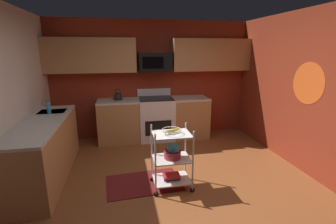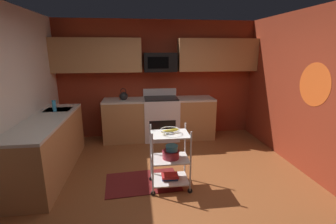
{
  "view_description": "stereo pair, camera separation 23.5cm",
  "coord_description": "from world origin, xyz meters",
  "px_view_note": "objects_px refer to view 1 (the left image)",
  "views": [
    {
      "loc": [
        -0.7,
        -3.05,
        1.97
      ],
      "look_at": [
        -0.02,
        0.42,
        1.05
      ],
      "focal_mm": 25.82,
      "sensor_mm": 36.0,
      "label": 1
    },
    {
      "loc": [
        -0.47,
        -3.09,
        1.97
      ],
      "look_at": [
        -0.02,
        0.42,
        1.05
      ],
      "focal_mm": 25.82,
      "sensor_mm": 36.0,
      "label": 2
    }
  ],
  "objects_px": {
    "microwave": "(155,62)",
    "book_stack": "(171,176)",
    "rolling_cart": "(172,158)",
    "mixing_bowl_small": "(173,148)",
    "oven_range": "(156,118)",
    "fruit_bowl": "(172,130)",
    "mixing_bowl_large": "(172,154)",
    "dish_soap_bottle": "(49,108)",
    "kettle": "(118,97)"
  },
  "relations": [
    {
      "from": "fruit_bowl",
      "to": "mixing_bowl_large",
      "type": "height_order",
      "value": "fruit_bowl"
    },
    {
      "from": "rolling_cart",
      "to": "kettle",
      "type": "bearing_deg",
      "value": 109.77
    },
    {
      "from": "fruit_bowl",
      "to": "mixing_bowl_large",
      "type": "xyz_separation_m",
      "value": [
        0.01,
        0.0,
        -0.36
      ]
    },
    {
      "from": "microwave",
      "to": "book_stack",
      "type": "distance_m",
      "value": 2.64
    },
    {
      "from": "mixing_bowl_large",
      "to": "mixing_bowl_small",
      "type": "height_order",
      "value": "mixing_bowl_small"
    },
    {
      "from": "oven_range",
      "to": "mixing_bowl_small",
      "type": "height_order",
      "value": "oven_range"
    },
    {
      "from": "oven_range",
      "to": "microwave",
      "type": "xyz_separation_m",
      "value": [
        -0.0,
        0.1,
        1.22
      ]
    },
    {
      "from": "microwave",
      "to": "fruit_bowl",
      "type": "distance_m",
      "value": 2.3
    },
    {
      "from": "oven_range",
      "to": "kettle",
      "type": "height_order",
      "value": "kettle"
    },
    {
      "from": "oven_range",
      "to": "kettle",
      "type": "bearing_deg",
      "value": -179.73
    },
    {
      "from": "book_stack",
      "to": "oven_range",
      "type": "bearing_deg",
      "value": 87.84
    },
    {
      "from": "mixing_bowl_small",
      "to": "kettle",
      "type": "height_order",
      "value": "kettle"
    },
    {
      "from": "microwave",
      "to": "rolling_cart",
      "type": "bearing_deg",
      "value": -92.04
    },
    {
      "from": "fruit_bowl",
      "to": "book_stack",
      "type": "distance_m",
      "value": 0.71
    },
    {
      "from": "oven_range",
      "to": "rolling_cart",
      "type": "xyz_separation_m",
      "value": [
        -0.08,
        -2.04,
        -0.03
      ]
    },
    {
      "from": "rolling_cart",
      "to": "mixing_bowl_small",
      "type": "xyz_separation_m",
      "value": [
        0.03,
        -0.01,
        0.17
      ]
    },
    {
      "from": "mixing_bowl_small",
      "to": "book_stack",
      "type": "xyz_separation_m",
      "value": [
        -0.03,
        0.01,
        -0.45
      ]
    },
    {
      "from": "kettle",
      "to": "fruit_bowl",
      "type": "bearing_deg",
      "value": -70.23
    },
    {
      "from": "fruit_bowl",
      "to": "rolling_cart",
      "type": "bearing_deg",
      "value": -116.57
    },
    {
      "from": "microwave",
      "to": "kettle",
      "type": "relative_size",
      "value": 2.65
    },
    {
      "from": "oven_range",
      "to": "mixing_bowl_large",
      "type": "xyz_separation_m",
      "value": [
        -0.06,
        -2.04,
        0.04
      ]
    },
    {
      "from": "book_stack",
      "to": "dish_soap_bottle",
      "type": "distance_m",
      "value": 2.35
    },
    {
      "from": "microwave",
      "to": "dish_soap_bottle",
      "type": "bearing_deg",
      "value": -152.8
    },
    {
      "from": "book_stack",
      "to": "dish_soap_bottle",
      "type": "height_order",
      "value": "dish_soap_bottle"
    },
    {
      "from": "oven_range",
      "to": "dish_soap_bottle",
      "type": "bearing_deg",
      "value": -155.29
    },
    {
      "from": "rolling_cart",
      "to": "kettle",
      "type": "height_order",
      "value": "kettle"
    },
    {
      "from": "fruit_bowl",
      "to": "dish_soap_bottle",
      "type": "height_order",
      "value": "dish_soap_bottle"
    },
    {
      "from": "microwave",
      "to": "dish_soap_bottle",
      "type": "xyz_separation_m",
      "value": [
        -1.95,
        -1.0,
        -0.68
      ]
    },
    {
      "from": "oven_range",
      "to": "mixing_bowl_small",
      "type": "xyz_separation_m",
      "value": [
        -0.05,
        -2.05,
        0.14
      ]
    },
    {
      "from": "book_stack",
      "to": "mixing_bowl_large",
      "type": "bearing_deg",
      "value": 0.0
    },
    {
      "from": "microwave",
      "to": "rolling_cart",
      "type": "height_order",
      "value": "microwave"
    },
    {
      "from": "book_stack",
      "to": "dish_soap_bottle",
      "type": "relative_size",
      "value": 1.21
    },
    {
      "from": "mixing_bowl_large",
      "to": "dish_soap_bottle",
      "type": "xyz_separation_m",
      "value": [
        -1.89,
        1.14,
        0.5
      ]
    },
    {
      "from": "book_stack",
      "to": "kettle",
      "type": "distance_m",
      "value": 2.32
    },
    {
      "from": "mixing_bowl_large",
      "to": "kettle",
      "type": "height_order",
      "value": "kettle"
    },
    {
      "from": "rolling_cart",
      "to": "fruit_bowl",
      "type": "relative_size",
      "value": 3.36
    },
    {
      "from": "oven_range",
      "to": "fruit_bowl",
      "type": "xyz_separation_m",
      "value": [
        -0.08,
        -2.04,
        0.4
      ]
    },
    {
      "from": "fruit_bowl",
      "to": "book_stack",
      "type": "relative_size",
      "value": 1.12
    },
    {
      "from": "fruit_bowl",
      "to": "mixing_bowl_large",
      "type": "distance_m",
      "value": 0.36
    },
    {
      "from": "microwave",
      "to": "mixing_bowl_small",
      "type": "xyz_separation_m",
      "value": [
        -0.05,
        -2.15,
        -1.08
      ]
    },
    {
      "from": "oven_range",
      "to": "kettle",
      "type": "xyz_separation_m",
      "value": [
        -0.81,
        -0.0,
        0.52
      ]
    },
    {
      "from": "microwave",
      "to": "book_stack",
      "type": "relative_size",
      "value": 2.89
    },
    {
      "from": "oven_range",
      "to": "dish_soap_bottle",
      "type": "xyz_separation_m",
      "value": [
        -1.95,
        -0.9,
        0.54
      ]
    },
    {
      "from": "mixing_bowl_large",
      "to": "book_stack",
      "type": "bearing_deg",
      "value": 180.0
    },
    {
      "from": "mixing_bowl_small",
      "to": "book_stack",
      "type": "distance_m",
      "value": 0.45
    },
    {
      "from": "rolling_cart",
      "to": "book_stack",
      "type": "bearing_deg",
      "value": 90.0
    },
    {
      "from": "oven_range",
      "to": "mixing_bowl_small",
      "type": "relative_size",
      "value": 6.04
    },
    {
      "from": "microwave",
      "to": "fruit_bowl",
      "type": "height_order",
      "value": "microwave"
    },
    {
      "from": "fruit_bowl",
      "to": "dish_soap_bottle",
      "type": "xyz_separation_m",
      "value": [
        -1.87,
        1.14,
        0.14
      ]
    },
    {
      "from": "oven_range",
      "to": "book_stack",
      "type": "relative_size",
      "value": 4.53
    }
  ]
}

